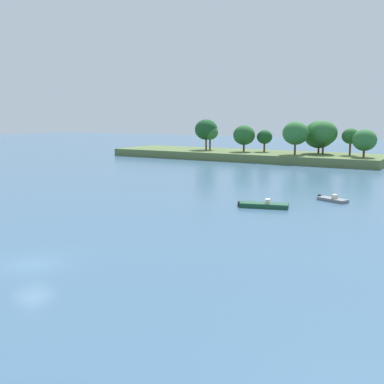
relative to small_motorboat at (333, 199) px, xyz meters
name	(u,v)px	position (x,y,z in m)	size (l,w,h in m)	color
ground_plane	(32,264)	(-12.01, -35.80, -0.23)	(400.00, 400.00, 0.00)	#3D607F
treeline_island	(259,147)	(-29.48, 47.19, 2.68)	(66.11, 17.31, 9.53)	#566B3D
small_motorboat	(333,199)	(0.00, 0.00, 0.00)	(4.08, 2.77, 0.88)	slate
fishing_skiff	(264,205)	(-5.76, -7.99, 0.05)	(5.86, 3.12, 1.01)	#19472D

